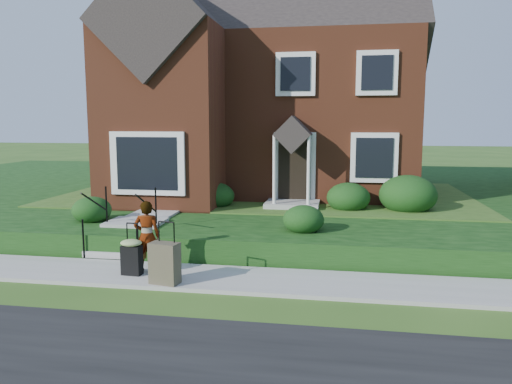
% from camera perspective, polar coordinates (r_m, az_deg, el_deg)
% --- Properties ---
extents(ground, '(120.00, 120.00, 0.00)m').
position_cam_1_polar(ground, '(10.30, -5.56, -9.96)').
color(ground, '#2D5119').
rests_on(ground, ground).
extents(sidewalk, '(60.00, 1.60, 0.08)m').
position_cam_1_polar(sidewalk, '(10.29, -5.56, -9.75)').
color(sidewalk, '#9E9B93').
rests_on(sidewalk, ground).
extents(terrace, '(44.00, 20.00, 0.60)m').
position_cam_1_polar(terrace, '(20.60, 13.43, -0.21)').
color(terrace, black).
rests_on(terrace, ground).
extents(walkway, '(1.20, 6.00, 0.06)m').
position_cam_1_polar(walkway, '(15.53, -9.68, -1.51)').
color(walkway, '#9E9B93').
rests_on(walkway, terrace).
extents(main_house, '(10.40, 10.20, 9.40)m').
position_cam_1_polar(main_house, '(19.37, 1.28, 14.22)').
color(main_house, brown).
rests_on(main_house, terrace).
extents(front_steps, '(1.40, 2.02, 1.50)m').
position_cam_1_polar(front_steps, '(12.68, -14.38, -4.52)').
color(front_steps, '#9E9B93').
rests_on(front_steps, ground).
extents(foundation_shrubs, '(10.34, 4.59, 1.16)m').
position_cam_1_polar(foundation_shrubs, '(14.51, 3.35, -0.28)').
color(foundation_shrubs, black).
rests_on(foundation_shrubs, terrace).
extents(woman, '(0.60, 0.45, 1.49)m').
position_cam_1_polar(woman, '(10.61, -12.37, -4.95)').
color(woman, '#999999').
rests_on(woman, sidewalk).
extents(suitcase_black, '(0.47, 0.40, 1.07)m').
position_cam_1_polar(suitcase_black, '(10.52, -14.03, -6.98)').
color(suitcase_black, black).
rests_on(suitcase_black, sidewalk).
extents(suitcase_olive, '(0.61, 0.41, 1.21)m').
position_cam_1_polar(suitcase_olive, '(9.83, -10.39, -7.99)').
color(suitcase_olive, brown).
rests_on(suitcase_olive, sidewalk).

